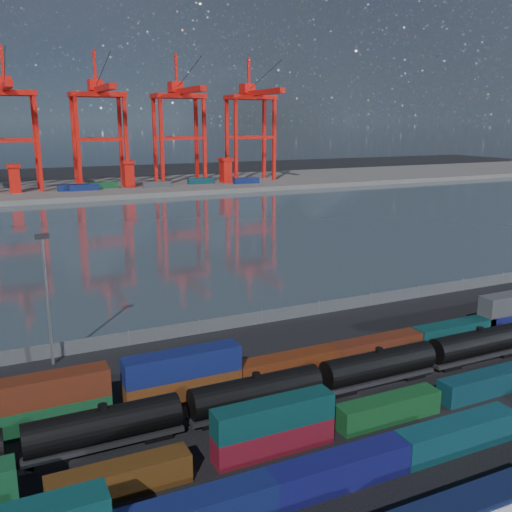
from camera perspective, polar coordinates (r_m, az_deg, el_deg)
name	(u,v)px	position (r m, az deg, el deg)	size (l,w,h in m)	color
ground	(376,405)	(64.26, 11.91, -14.41)	(700.00, 700.00, 0.00)	black
harbor_water	(137,234)	(156.66, -11.84, 2.17)	(700.00, 700.00, 0.00)	#34424B
far_quay	(77,189)	(258.74, -17.44, 6.39)	(700.00, 70.00, 2.00)	#514F4C
distant_mountains	(13,44)	(1658.64, -23.09, 18.95)	(2470.00, 1100.00, 520.00)	#1E2630
container_row_south	(211,499)	(46.16, -4.47, -23.10)	(141.44, 2.59, 5.52)	#37393C
container_row_mid	(460,386)	(66.80, 19.76, -12.10)	(141.49, 2.36, 5.04)	#414347
container_row_north	(335,350)	(71.40, 7.86, -9.31)	(142.07, 2.61, 5.57)	#0F134C
tanker_string	(185,409)	(57.93, -7.16, -14.94)	(123.19, 3.16, 4.51)	black
waterfront_fence	(262,317)	(85.78, 0.58, -6.14)	(160.12, 0.12, 2.20)	#595B5E
yard_light_mast	(47,293)	(73.77, -20.18, -3.49)	(1.60, 0.40, 16.60)	slate
gantry_cranes	(54,105)	(249.80, -19.53, 14.00)	(197.38, 42.97, 58.19)	red
quay_containers	(54,189)	(242.84, -19.55, 6.37)	(172.58, 10.99, 2.60)	navy
straddle_carriers	(73,175)	(247.87, -17.79, 7.68)	(140.00, 7.00, 11.10)	red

